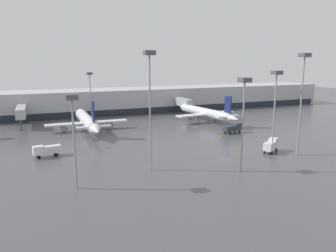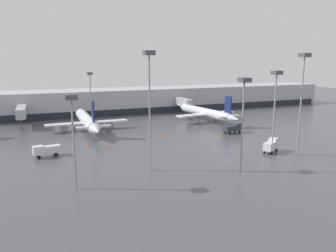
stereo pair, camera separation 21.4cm
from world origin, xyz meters
TOP-DOWN VIEW (x-y plane):
  - ground_plane at (0.00, 0.00)m, footprint 320.00×320.00m
  - terminal_building at (-0.17, 61.86)m, footprint 160.00×31.56m
  - parked_jet_0 at (-25.82, 32.65)m, footprint 22.99×33.76m
  - parked_jet_2 at (11.89, 31.54)m, footprint 21.30×31.52m
  - service_truck_0 at (8.09, -5.23)m, footprint 4.84×3.83m
  - service_truck_1 at (10.97, 14.36)m, footprint 5.79×2.91m
  - service_truck_2 at (-37.45, 9.25)m, footprint 5.71×2.59m
  - traffic_cone_0 at (-28.16, 14.19)m, footprint 0.39×0.39m
  - traffic_cone_1 at (-24.65, 11.26)m, footprint 0.37×0.37m
  - traffic_cone_2 at (-29.47, 35.88)m, footprint 0.46×0.46m
  - traffic_cone_3 at (5.22, 11.26)m, footprint 0.48×0.48m
  - traffic_cone_4 at (-9.12, 16.99)m, footprint 0.45×0.45m
  - apron_light_mast_1 at (11.65, -9.26)m, footprint 1.80×1.80m
  - apron_light_mast_2 at (-33.70, -10.88)m, footprint 1.80×1.80m
  - apron_light_mast_3 at (-21.76, 51.58)m, footprint 1.80×1.80m
  - apron_light_mast_4 at (-20.16, -6.87)m, footprint 1.80×1.80m
  - apron_light_mast_5 at (7.40, -6.42)m, footprint 1.80×1.80m
  - apron_light_mast_6 at (-5.10, -13.33)m, footprint 1.80×1.80m

SIDE VIEW (x-z plane):
  - ground_plane at x=0.00m, z-range 0.00..0.00m
  - traffic_cone_4 at x=-9.12m, z-range 0.00..0.59m
  - traffic_cone_3 at x=5.22m, z-range 0.00..0.63m
  - traffic_cone_1 at x=-24.65m, z-range 0.00..0.63m
  - traffic_cone_0 at x=-28.16m, z-range 0.00..0.65m
  - traffic_cone_2 at x=-29.47m, z-range 0.00..0.66m
  - service_truck_2 at x=-37.45m, z-range 0.23..2.74m
  - service_truck_1 at x=10.97m, z-range 0.16..2.87m
  - service_truck_0 at x=8.09m, z-range 0.15..3.11m
  - parked_jet_0 at x=-25.82m, z-range -2.07..7.65m
  - parked_jet_2 at x=11.89m, z-range -1.60..7.85m
  - terminal_building at x=-0.17m, z-range 0.00..9.00m
  - apron_light_mast_2 at x=-33.70m, z-range 4.58..19.39m
  - apron_light_mast_3 at x=-21.76m, z-range 4.79..20.57m
  - apron_light_mast_6 at x=-5.10m, z-range 5.01..21.83m
  - apron_light_mast_5 at x=7.40m, z-range 5.17..22.84m
  - apron_light_mast_1 at x=11.65m, z-range 5.80..26.96m
  - apron_light_mast_4 at x=-20.16m, z-range 5.84..27.24m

